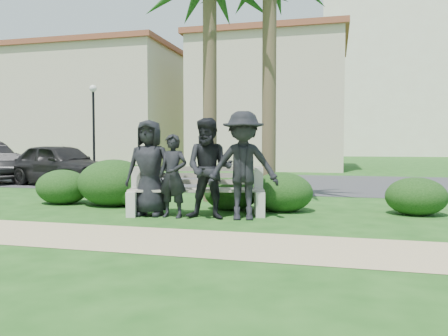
{
  "coord_description": "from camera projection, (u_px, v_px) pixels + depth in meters",
  "views": [
    {
      "loc": [
        2.64,
        -7.38,
        1.32
      ],
      "look_at": [
        0.49,
        1.0,
        0.86
      ],
      "focal_mm": 35.0,
      "sensor_mm": 36.0,
      "label": 1
    }
  ],
  "objects": [
    {
      "name": "street_lamp",
      "position": [
        93.0,
        112.0,
        21.55
      ],
      "size": [
        0.36,
        0.36,
        4.29
      ],
      "color": "black",
      "rests_on": "ground"
    },
    {
      "name": "stucco_bldg_right",
      "position": [
        272.0,
        105.0,
        25.33
      ],
      "size": [
        8.4,
        8.4,
        7.3
      ],
      "color": "beige",
      "rests_on": "ground"
    },
    {
      "name": "man_b",
      "position": [
        173.0,
        176.0,
        7.91
      ],
      "size": [
        0.59,
        0.42,
        1.52
      ],
      "primitive_type": "imported",
      "rotation": [
        0.0,
        0.0,
        -0.11
      ],
      "color": "black",
      "rests_on": "ground"
    },
    {
      "name": "park_bench",
      "position": [
        197.0,
        194.0,
        8.2
      ],
      "size": [
        2.66,
        1.17,
        0.88
      ],
      "rotation": [
        0.0,
        0.0,
        0.24
      ],
      "color": "#A59D8A",
      "rests_on": "ground"
    },
    {
      "name": "hotel_tower",
      "position": [
        427.0,
        52.0,
        56.89
      ],
      "size": [
        26.0,
        18.0,
        37.3
      ],
      "color": "#F0E0C9",
      "rests_on": "ground"
    },
    {
      "name": "stucco_bldg_left",
      "position": [
        102.0,
        109.0,
        28.06
      ],
      "size": [
        10.4,
        8.4,
        7.3
      ],
      "color": "beige",
      "rests_on": "ground"
    },
    {
      "name": "car_a",
      "position": [
        61.0,
        164.0,
        14.3
      ],
      "size": [
        4.33,
        2.72,
        1.37
      ],
      "primitive_type": "imported",
      "rotation": [
        0.0,
        0.0,
        1.28
      ],
      "color": "black",
      "rests_on": "ground"
    },
    {
      "name": "man_a",
      "position": [
        150.0,
        168.0,
        8.12
      ],
      "size": [
        0.91,
        0.63,
        1.79
      ],
      "primitive_type": "imported",
      "rotation": [
        0.0,
        0.0,
        0.07
      ],
      "color": "black",
      "rests_on": "ground"
    },
    {
      "name": "asphalt_street",
      "position": [
        259.0,
        182.0,
        15.6
      ],
      "size": [
        160.0,
        8.0,
        0.01
      ],
      "primitive_type": "cube",
      "color": "#2D2D30",
      "rests_on": "ground"
    },
    {
      "name": "hedge_d",
      "position": [
        231.0,
        191.0,
        8.94
      ],
      "size": [
        1.13,
        0.93,
        0.74
      ],
      "primitive_type": "ellipsoid",
      "color": "black",
      "rests_on": "ground"
    },
    {
      "name": "hedge_e",
      "position": [
        282.0,
        191.0,
        8.69
      ],
      "size": [
        1.24,
        1.02,
        0.81
      ],
      "primitive_type": "ellipsoid",
      "color": "black",
      "rests_on": "ground"
    },
    {
      "name": "hedge_c",
      "position": [
        137.0,
        191.0,
        9.34
      ],
      "size": [
        1.0,
        0.82,
        0.65
      ],
      "primitive_type": "ellipsoid",
      "color": "black",
      "rests_on": "ground"
    },
    {
      "name": "hedge_a",
      "position": [
        63.0,
        186.0,
        9.83
      ],
      "size": [
        1.21,
        1.0,
        0.79
      ],
      "primitive_type": "ellipsoid",
      "color": "black",
      "rests_on": "ground"
    },
    {
      "name": "man_c",
      "position": [
        209.0,
        169.0,
        7.74
      ],
      "size": [
        0.9,
        0.71,
        1.8
      ],
      "primitive_type": "imported",
      "rotation": [
        0.0,
        0.0,
        0.03
      ],
      "color": "black",
      "rests_on": "ground"
    },
    {
      "name": "footpath",
      "position": [
        141.0,
        239.0,
        6.13
      ],
      "size": [
        30.0,
        1.6,
        0.01
      ],
      "primitive_type": "cube",
      "color": "tan",
      "rests_on": "ground"
    },
    {
      "name": "man_d",
      "position": [
        243.0,
        166.0,
        7.68
      ],
      "size": [
        1.36,
        0.95,
        1.91
      ],
      "primitive_type": "imported",
      "rotation": [
        0.0,
        0.0,
        0.21
      ],
      "color": "black",
      "rests_on": "ground"
    },
    {
      "name": "hedge_b",
      "position": [
        114.0,
        182.0,
        9.54
      ],
      "size": [
        1.6,
        1.32,
        1.04
      ],
      "primitive_type": "ellipsoid",
      "color": "black",
      "rests_on": "ground"
    },
    {
      "name": "hedge_f",
      "position": [
        416.0,
        195.0,
        8.25
      ],
      "size": [
        1.13,
        0.93,
        0.74
      ],
      "primitive_type": "ellipsoid",
      "color": "black",
      "rests_on": "ground"
    },
    {
      "name": "ground",
      "position": [
        184.0,
        218.0,
        7.87
      ],
      "size": [
        160.0,
        160.0,
        0.0
      ],
      "primitive_type": "plane",
      "color": "#184513",
      "rests_on": "ground"
    }
  ]
}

